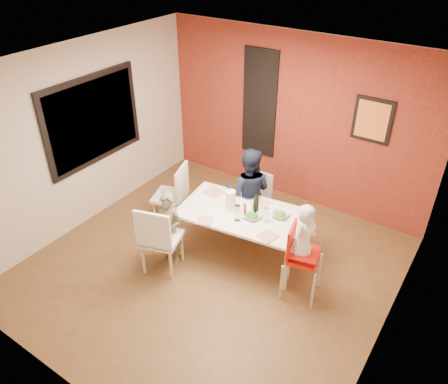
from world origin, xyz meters
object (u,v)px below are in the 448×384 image
Objects in this scene: child_far at (249,192)px; toddler at (305,232)px; dining_table at (243,216)px; chair_near at (158,237)px; wine_bottle at (256,205)px; high_chair at (299,255)px; chair_left at (175,192)px; child_near at (169,229)px; chair_far at (256,197)px; paper_towel_roll at (231,200)px.

child_far is 1.90× the size of toddler.
dining_table is 1.31× the size of child_far.
child_far reaches higher than toddler.
chair_near is 3.81× the size of wine_bottle.
chair_left is at bearing 69.92° from high_chair.
child_near is at bearing -137.84° from dining_table.
toddler is (0.03, 0.01, 0.35)m from high_chair.
chair_far is at bearing -124.11° from chair_near.
child_near is (-0.03, 0.25, -0.04)m from chair_near.
child_far reaches higher than paper_towel_roll.
paper_towel_roll is at bearing -138.27° from chair_near.
child_near reaches higher than chair_near.
wine_bottle is at bearing -59.22° from chair_far.
child_far reaches higher than chair_far.
child_near is 1.20m from wine_bottle.
toddler reaches higher than chair_far.
high_chair is 0.90m from wine_bottle.
dining_table is 1.67× the size of child_near.
high_chair reaches higher than wine_bottle.
child_near is (-1.70, -0.42, -0.06)m from high_chair.
toddler is 2.52× the size of paper_towel_roll.
wine_bottle is (-0.81, 0.33, 0.24)m from high_chair.
paper_towel_roll is at bearing -168.98° from dining_table.
paper_towel_roll is (0.03, -0.52, 0.16)m from child_far.
wine_bottle is (0.89, 0.74, 0.30)m from child_near.
toddler is at bearing -10.15° from paper_towel_roll.
dining_table is at bearing 31.03° from child_near.
chair_far reaches higher than dining_table.
paper_towel_roll is at bearing 66.60° from chair_left.
chair_left is 2.26m from toddler.
child_near is at bearing -131.43° from paper_towel_roll.
chair_left is 0.99× the size of high_chair.
dining_table is 1.06m from toddler.
child_near is (-0.53, -1.39, 0.06)m from chair_far.
dining_table is 1.80× the size of high_chair.
child_near is 3.99× the size of wine_bottle.
toddler is at bearing 63.60° from chair_left.
chair_far is 1.22m from chair_left.
dining_table is 1.00m from child_near.
chair_left is 3.69× the size of wine_bottle.
wine_bottle is 0.94× the size of paper_towel_roll.
child_far reaches higher than wine_bottle.
chair_far is at bearing 37.79° from high_chair.
paper_towel_roll is at bearing -85.81° from chair_far.
chair_far is 1.19× the size of toddler.
chair_near is 1.50m from child_far.
chair_near is at bearing -105.14° from chair_far.
toddler is 0.90m from wine_bottle.
toddler is at bearing -20.93° from wine_bottle.
child_far is 1.43m from toddler.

